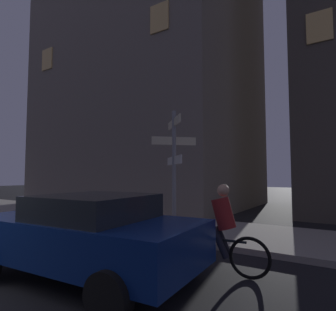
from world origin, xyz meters
TOP-DOWN VIEW (x-y plane):
  - sidewalk_kerb at (0.00, 7.10)m, footprint 40.00×3.34m
  - signpost at (1.21, 6.14)m, footprint 1.26×1.26m
  - car_far_oncoming at (1.70, 2.51)m, footprint 4.24×2.33m
  - cyclist at (3.56, 3.98)m, footprint 1.82×0.36m
  - building_left_block at (-4.70, 12.93)m, footprint 11.56×9.23m

SIDE VIEW (x-z plane):
  - sidewalk_kerb at x=0.00m, z-range 0.00..0.14m
  - cyclist at x=3.56m, z-range -0.06..1.55m
  - car_far_oncoming at x=1.70m, z-range 0.05..1.49m
  - signpost at x=1.21m, z-range 0.47..4.00m
  - building_left_block at x=-4.70m, z-range 0.00..21.78m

